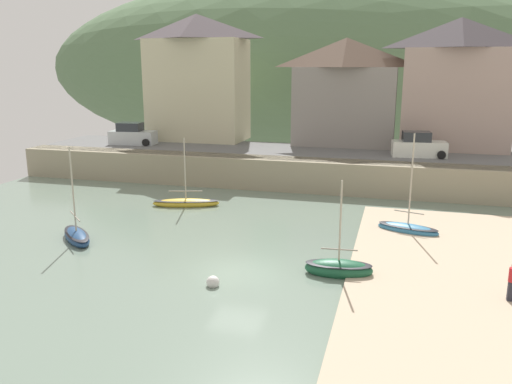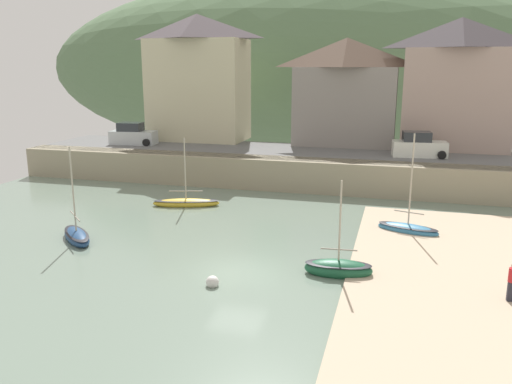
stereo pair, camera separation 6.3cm
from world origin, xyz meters
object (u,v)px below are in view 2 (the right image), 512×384
object	(u,v)px
person_on_slipway	(512,280)
mooring_buoy	(212,282)
sailboat_nearest_shore	(77,236)
parked_car_by_wall	(419,146)
waterfront_building_right	(457,84)
fishing_boat_green	(338,268)
waterfront_building_left	(198,77)
waterfront_building_centre	(345,91)
sailboat_blue_trim	(186,203)
sailboat_white_hull	(408,228)
parked_car_near_slipway	(133,135)

from	to	relation	value
person_on_slipway	mooring_buoy	distance (m)	12.32
sailboat_nearest_shore	parked_car_by_wall	size ratio (longest dim) A/B	1.25
waterfront_building_right	mooring_buoy	bearing A→B (deg)	-113.47
person_on_slipway	waterfront_building_right	bearing A→B (deg)	90.99
mooring_buoy	fishing_boat_green	bearing A→B (deg)	28.37
waterfront_building_right	fishing_boat_green	xyz separation A→B (m)	(-6.62, -24.29, -7.57)
waterfront_building_left	waterfront_building_centre	world-z (taller)	waterfront_building_left
waterfront_building_centre	waterfront_building_right	size ratio (longest dim) A/B	0.86
waterfront_building_left	waterfront_building_right	xyz separation A→B (m)	(22.95, 0.00, -0.39)
sailboat_blue_trim	fishing_boat_green	size ratio (longest dim) A/B	1.04
sailboat_white_hull	waterfront_building_centre	bearing A→B (deg)	125.58
sailboat_nearest_shore	parked_car_by_wall	xyz separation A→B (m)	(18.26, 18.75, 2.95)
mooring_buoy	sailboat_blue_trim	bearing A→B (deg)	117.70
waterfront_building_left	sailboat_blue_trim	distance (m)	17.64
waterfront_building_centre	parked_car_near_slipway	world-z (taller)	waterfront_building_centre
waterfront_building_left	fishing_boat_green	distance (m)	30.33
fishing_boat_green	sailboat_white_hull	xyz separation A→B (m)	(3.12, 7.30, -0.05)
parked_car_near_slipway	waterfront_building_right	bearing A→B (deg)	3.44
sailboat_white_hull	person_on_slipway	bearing A→B (deg)	-47.72
waterfront_building_right	fishing_boat_green	bearing A→B (deg)	-105.25
sailboat_white_hull	parked_car_by_wall	xyz separation A→B (m)	(0.68, 12.49, 2.95)
waterfront_building_right	sailboat_blue_trim	size ratio (longest dim) A/B	2.23
fishing_boat_green	sailboat_white_hull	size ratio (longest dim) A/B	0.79
waterfront_building_centre	parked_car_near_slipway	bearing A→B (deg)	-166.32
parked_car_by_wall	person_on_slipway	xyz separation A→B (m)	(3.26, -20.92, -2.22)
sailboat_nearest_shore	parked_car_by_wall	world-z (taller)	sailboat_nearest_shore
sailboat_white_hull	parked_car_near_slipway	size ratio (longest dim) A/B	1.38
parked_car_by_wall	waterfront_building_left	bearing A→B (deg)	161.20
fishing_boat_green	mooring_buoy	world-z (taller)	fishing_boat_green
sailboat_blue_trim	waterfront_building_centre	bearing A→B (deg)	42.32
waterfront_building_centre	sailboat_blue_trim	distance (m)	18.74
parked_car_near_slipway	waterfront_building_left	bearing A→B (deg)	38.05
sailboat_blue_trim	parked_car_by_wall	xyz separation A→B (m)	(15.29, 10.44, 2.97)
waterfront_building_right	fishing_boat_green	distance (m)	26.29
waterfront_building_centre	waterfront_building_left	bearing A→B (deg)	180.00
waterfront_building_centre	mooring_buoy	distance (m)	28.06
person_on_slipway	mooring_buoy	size ratio (longest dim) A/B	2.80
waterfront_building_centre	fishing_boat_green	world-z (taller)	waterfront_building_centre
sailboat_nearest_shore	mooring_buoy	size ratio (longest dim) A/B	9.23
waterfront_building_centre	sailboat_blue_trim	world-z (taller)	waterfront_building_centre
sailboat_nearest_shore	fishing_boat_green	distance (m)	14.50
sailboat_blue_trim	parked_car_near_slipway	size ratio (longest dim) A/B	1.13
waterfront_building_centre	parked_car_by_wall	bearing A→B (deg)	-35.42
waterfront_building_right	sailboat_nearest_shore	xyz separation A→B (m)	(-21.08, -23.25, -7.62)
sailboat_nearest_shore	fishing_boat_green	xyz separation A→B (m)	(14.46, -1.04, 0.05)
waterfront_building_left	fishing_boat_green	xyz separation A→B (m)	(16.33, -24.29, -7.97)
mooring_buoy	waterfront_building_centre	bearing A→B (deg)	84.52
waterfront_building_right	sailboat_blue_trim	bearing A→B (deg)	-140.49
parked_car_by_wall	waterfront_building_right	bearing A→B (deg)	51.69
waterfront_building_centre	person_on_slipway	size ratio (longest dim) A/B	5.73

